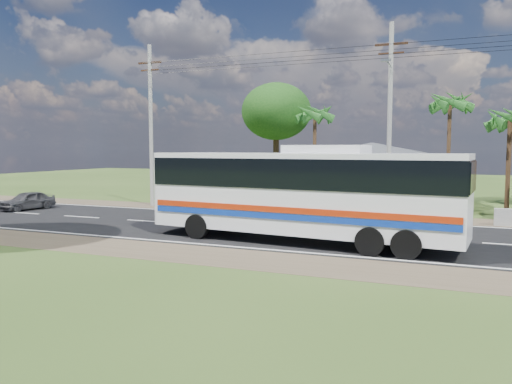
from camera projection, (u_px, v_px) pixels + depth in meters
ground at (305, 232)px, 23.86m from camera, size 120.00×120.00×0.00m
road at (305, 232)px, 23.86m from camera, size 120.00×16.00×0.03m
house at (372, 167)px, 35.25m from camera, size 12.40×10.00×5.00m
utility_poles at (384, 117)px, 28.34m from camera, size 32.80×2.22×11.00m
palm_near at (510, 120)px, 29.94m from camera, size 2.80×2.80×6.70m
palm_mid at (450, 103)px, 35.28m from camera, size 2.80×2.80×8.20m
palm_far at (315, 114)px, 39.55m from camera, size 2.80×2.80×7.70m
tree_behind_house at (276, 112)px, 42.86m from camera, size 6.00×6.00×9.61m
coach_bus at (301, 187)px, 20.91m from camera, size 13.45×4.03×4.12m
small_car at (27, 201)px, 32.35m from camera, size 1.94×3.73×1.21m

